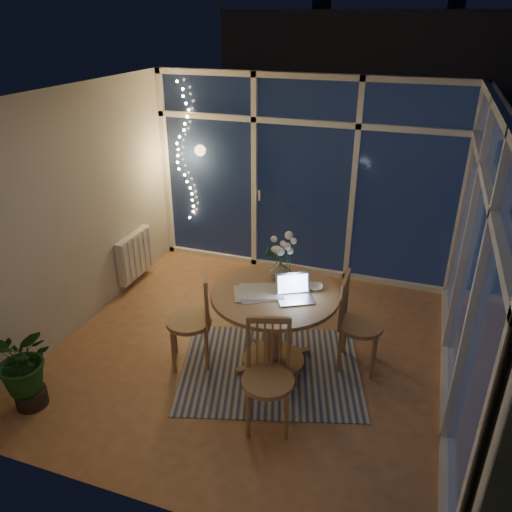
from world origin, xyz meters
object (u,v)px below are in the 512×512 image
dining_table (274,329)px  laptop (296,289)px  chair_front (268,379)px  potted_plant (25,371)px  chair_left (189,319)px  chair_right (361,323)px  flower_vase (280,271)px

dining_table → laptop: 0.58m
chair_front → laptop: laptop is taller
chair_front → potted_plant: chair_front is taller
chair_left → chair_front: (1.01, -0.58, -0.01)m
dining_table → chair_right: bearing=17.4°
flower_vase → potted_plant: size_ratio=0.28×
chair_left → flower_vase: 1.02m
dining_table → chair_right: chair_right is taller
chair_right → potted_plant: bearing=118.7°
chair_left → potted_plant: bearing=-71.9°
flower_vase → chair_left: bearing=-148.4°
chair_left → potted_plant: 1.52m
flower_vase → chair_right: bearing=0.6°
chair_left → flower_vase: (0.79, 0.49, 0.43)m
chair_left → flower_vase: size_ratio=4.88×
potted_plant → chair_front: bearing=12.4°
flower_vase → laptop: bearing=-52.5°
chair_left → chair_right: size_ratio=1.01×
dining_table → chair_front: chair_front is taller
laptop → chair_front: bearing=-119.9°
flower_vase → chair_front: bearing=-78.3°
chair_left → chair_right: 1.69m
flower_vase → potted_plant: (-1.89, -1.53, -0.56)m
chair_right → chair_front: (-0.61, -1.07, -0.00)m
dining_table → flower_vase: (-0.02, 0.24, 0.52)m
chair_left → chair_front: size_ratio=1.02×
chair_right → flower_vase: bearing=89.8°
dining_table → chair_front: bearing=-76.4°
dining_table → chair_front: (0.20, -0.82, 0.08)m
chair_front → dining_table: bearing=86.9°
laptop → flower_vase: 0.39m
laptop → potted_plant: bearing=-178.6°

